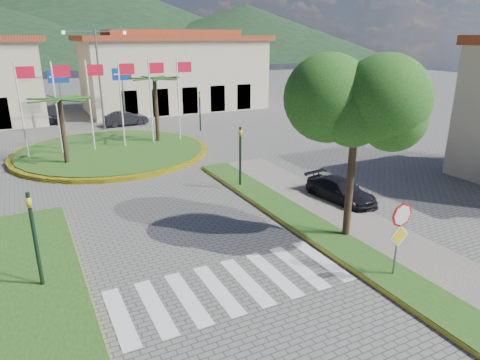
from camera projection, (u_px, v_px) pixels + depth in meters
name	position (u px, v px, depth m)	size (l,w,h in m)	color
sidewalk_right	(417.00, 268.00, 14.29)	(4.00, 28.00, 0.15)	gray
verge_right	(390.00, 277.00, 13.77)	(1.60, 28.00, 0.18)	#244814
crosswalk	(229.00, 286.00, 13.40)	(8.00, 3.00, 0.01)	silver
roundabout_island	(112.00, 151.00, 28.52)	(12.70, 12.70, 6.00)	yellow
stop_sign	(400.00, 228.00, 13.24)	(0.80, 0.11, 2.65)	slate
deciduous_tree	(357.00, 104.00, 14.97)	(3.60, 3.60, 6.80)	black
traffic_light_left	(34.00, 232.00, 12.64)	(0.15, 0.18, 3.20)	black
traffic_light_right	(240.00, 151.00, 21.47)	(0.15, 0.18, 3.20)	black
traffic_light_far	(200.00, 107.00, 34.79)	(0.18, 0.15, 3.20)	black
direction_sign_west	(59.00, 88.00, 34.13)	(1.60, 0.14, 5.20)	slate
direction_sign_east	(123.00, 85.00, 36.30)	(1.60, 0.14, 5.20)	slate
street_lamp_centre	(99.00, 75.00, 34.31)	(4.80, 0.16, 8.00)	slate
building_right	(174.00, 71.00, 45.14)	(19.08, 9.54, 8.05)	beige
hill_far_mid	(70.00, 13.00, 146.56)	(180.00, 180.00, 30.00)	black
hill_far_east	(246.00, 31.00, 151.23)	(120.00, 120.00, 18.00)	black
car_dark_a	(41.00, 118.00, 37.39)	(1.50, 3.73, 1.27)	black
car_dark_b	(126.00, 118.00, 37.32)	(1.31, 3.75, 1.24)	black
car_side_right	(341.00, 191.00, 20.08)	(1.53, 3.78, 1.10)	black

